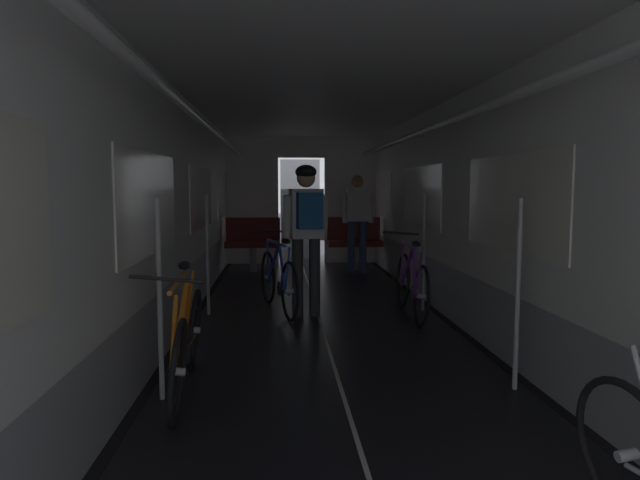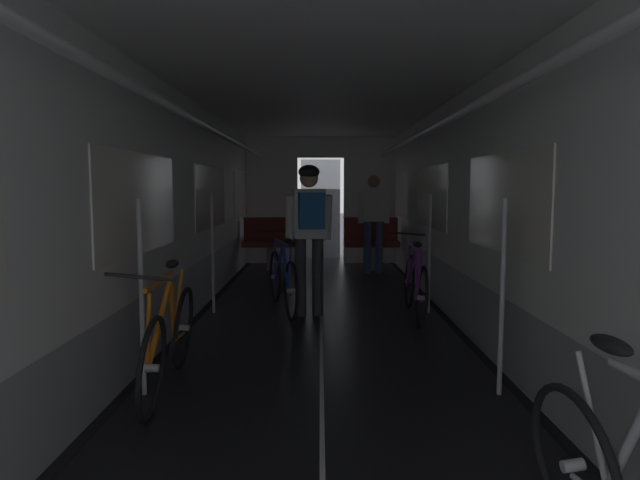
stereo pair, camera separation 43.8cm
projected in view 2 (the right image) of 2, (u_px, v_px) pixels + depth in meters
The scene contains 8 objects.
train_car_shell at pixel (320, 164), 5.29m from camera, with size 3.14×12.34×2.57m.
bench_seat_far_left at pixel (269, 239), 9.85m from camera, with size 0.98×0.51×0.95m.
bench_seat_far_right at pixel (370, 239), 9.86m from camera, with size 0.98×0.51×0.95m.
bicycle_orange at pixel (168, 338), 4.02m from camera, with size 0.44×1.69×0.95m.
bicycle_purple at pixel (414, 285), 6.23m from camera, with size 0.44×1.69×0.95m.
person_cyclist_aisle at pixel (308, 223), 6.28m from camera, with size 0.56×0.43×1.73m.
bicycle_blue_in_aisle at pixel (281, 279), 6.60m from camera, with size 0.58×1.65×0.94m.
person_standing_near_bench at pixel (372, 217), 9.44m from camera, with size 0.53×0.23×1.69m.
Camera 2 is at (-0.01, -1.74, 1.47)m, focal length 31.10 mm.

